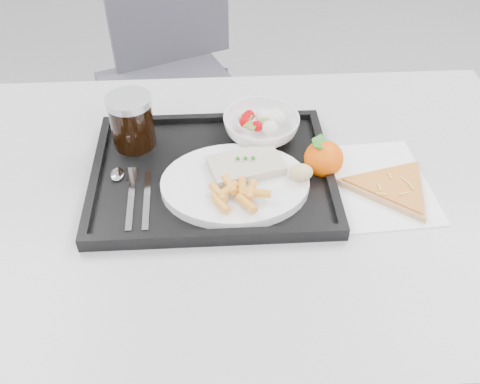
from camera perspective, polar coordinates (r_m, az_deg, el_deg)
table at (r=1.04m, az=-0.23°, el=-2.41°), size 1.20×0.80×0.75m
chair at (r=1.85m, az=-7.35°, el=14.04°), size 0.55×0.56×0.93m
tray at (r=1.01m, az=-2.95°, el=1.94°), size 0.45×0.35×0.03m
dinner_plate at (r=0.97m, az=-0.53°, el=0.85°), size 0.27×0.27×0.02m
fish_fillet at (r=0.98m, az=0.60°, el=2.87°), size 0.15×0.11×0.03m
bread_roll at (r=0.96m, az=6.55°, el=2.11°), size 0.05×0.05×0.03m
salad_bowl at (r=1.08m, az=2.28°, el=6.98°), size 0.15×0.15×0.05m
cola_glass at (r=1.06m, az=-11.49°, el=7.49°), size 0.09×0.09×0.11m
cutlery at (r=0.99m, az=-11.54°, el=0.33°), size 0.08×0.17×0.01m
napkin at (r=1.03m, az=12.80°, el=0.72°), size 0.26×0.25×0.00m
tangerine at (r=1.02m, az=8.92°, el=3.55°), size 0.09×0.09×0.07m
pizza_slice at (r=1.02m, az=15.98°, el=0.52°), size 0.25×0.25×0.02m
carrot_pile at (r=0.92m, az=-0.36°, el=-0.11°), size 0.11×0.09×0.02m
salad_contents at (r=1.08m, az=2.75°, el=7.74°), size 0.10×0.07×0.03m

